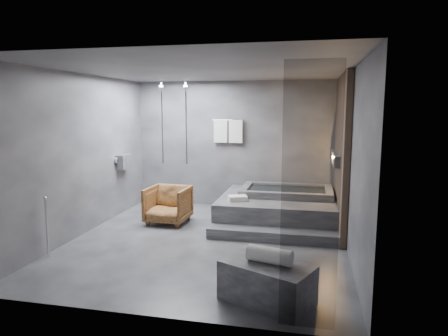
# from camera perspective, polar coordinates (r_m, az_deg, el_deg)

# --- Properties ---
(room) EXTENTS (5.00, 5.04, 2.82)m
(room) POSITION_cam_1_polar(r_m,az_deg,el_deg) (6.61, 1.41, 4.42)
(room) COLOR #2E2E31
(room) RESTS_ON ground
(tub_deck) EXTENTS (2.20, 2.00, 0.50)m
(tub_deck) POSITION_cam_1_polar(r_m,az_deg,el_deg) (7.95, 7.69, -5.78)
(tub_deck) COLOR #333436
(tub_deck) RESTS_ON ground
(tub_step) EXTENTS (2.20, 0.36, 0.18)m
(tub_step) POSITION_cam_1_polar(r_m,az_deg,el_deg) (6.86, 6.86, -9.48)
(tub_step) COLOR #333436
(tub_step) RESTS_ON ground
(concrete_bench) EXTENTS (1.16, 0.94, 0.46)m
(concrete_bench) POSITION_cam_1_polar(r_m,az_deg,el_deg) (4.77, 6.13, -15.98)
(concrete_bench) COLOR #38373A
(concrete_bench) RESTS_ON ground
(driftwood_chair) EXTENTS (0.80, 0.82, 0.72)m
(driftwood_chair) POSITION_cam_1_polar(r_m,az_deg,el_deg) (7.82, -7.99, -5.21)
(driftwood_chair) COLOR #472911
(driftwood_chair) RESTS_ON ground
(rolled_towel) EXTENTS (0.55, 0.32, 0.19)m
(rolled_towel) POSITION_cam_1_polar(r_m,az_deg,el_deg) (4.66, 6.53, -12.30)
(rolled_towel) COLOR white
(rolled_towel) RESTS_ON concrete_bench
(deck_towel) EXTENTS (0.40, 0.35, 0.09)m
(deck_towel) POSITION_cam_1_polar(r_m,az_deg,el_deg) (7.46, 1.97, -4.33)
(deck_towel) COLOR silver
(deck_towel) RESTS_ON tub_deck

